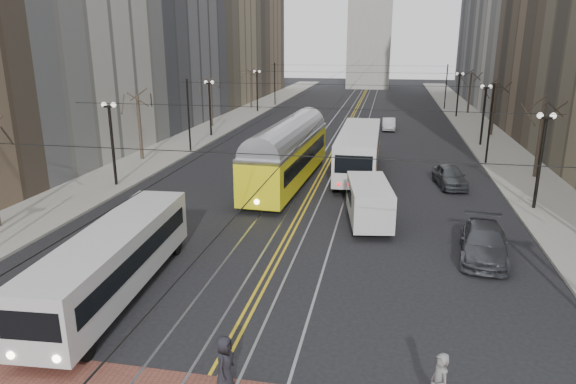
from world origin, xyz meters
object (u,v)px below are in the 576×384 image
at_px(transit_bus, 115,263).
at_px(pedestrian_a, 225,363).
at_px(rear_bus, 359,153).
at_px(cargo_van, 369,204).
at_px(sedan_silver, 389,124).
at_px(sedan_parked, 484,242).
at_px(sedan_grey, 450,176).
at_px(streetcar, 288,159).

xyz_separation_m(transit_bus, pedestrian_a, (6.06, -4.77, -0.50)).
distance_m(rear_bus, cargo_van, 11.33).
distance_m(sedan_silver, sedan_parked, 36.29).
height_order(rear_bus, cargo_van, rear_bus).
bearing_deg(sedan_silver, sedan_grey, -80.33).
height_order(cargo_van, pedestrian_a, cargo_van).
xyz_separation_m(sedan_parked, pedestrian_a, (-8.97, -11.50, 0.12)).
relative_size(sedan_grey, sedan_silver, 1.08).
relative_size(streetcar, sedan_silver, 3.65).
distance_m(transit_bus, sedan_silver, 43.98).
distance_m(rear_bus, sedan_parked, 16.25).
xyz_separation_m(streetcar, sedan_silver, (6.92, 24.91, -1.09)).
xyz_separation_m(rear_bus, cargo_van, (1.26, -11.25, -0.49)).
distance_m(cargo_van, sedan_parked, 6.53).
height_order(sedan_grey, sedan_parked, sedan_grey).
bearing_deg(cargo_van, sedan_grey, 51.12).
height_order(sedan_parked, pedestrian_a, pedestrian_a).
bearing_deg(sedan_parked, cargo_van, 154.55).
bearing_deg(sedan_silver, sedan_parked, -83.52).
bearing_deg(sedan_parked, sedan_silver, 104.29).
bearing_deg(transit_bus, cargo_van, 43.20).
bearing_deg(sedan_grey, sedan_parked, -97.54).
bearing_deg(streetcar, sedan_silver, 77.33).
distance_m(streetcar, rear_bus, 6.01).
height_order(sedan_silver, sedan_parked, sedan_parked).
bearing_deg(rear_bus, sedan_parked, -65.73).
relative_size(streetcar, sedan_parked, 2.91).
height_order(streetcar, sedan_parked, streetcar).
xyz_separation_m(rear_bus, pedestrian_a, (-2.21, -26.25, -0.82)).
bearing_deg(sedan_grey, cargo_van, -128.98).
bearing_deg(sedan_grey, pedestrian_a, -118.67).
distance_m(cargo_van, pedestrian_a, 15.40).
relative_size(cargo_van, sedan_silver, 1.32).
bearing_deg(streetcar, cargo_van, -48.68).
bearing_deg(transit_bus, pedestrian_a, -42.04).
xyz_separation_m(cargo_van, sedan_silver, (0.89, 32.50, -0.52)).
relative_size(transit_bus, sedan_parked, 2.13).
bearing_deg(streetcar, sedan_parked, -41.02).
distance_m(streetcar, cargo_van, 9.71).
bearing_deg(pedestrian_a, streetcar, 8.67).
distance_m(rear_bus, pedestrian_a, 26.36).
xyz_separation_m(transit_bus, rear_bus, (8.27, 21.48, 0.32)).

